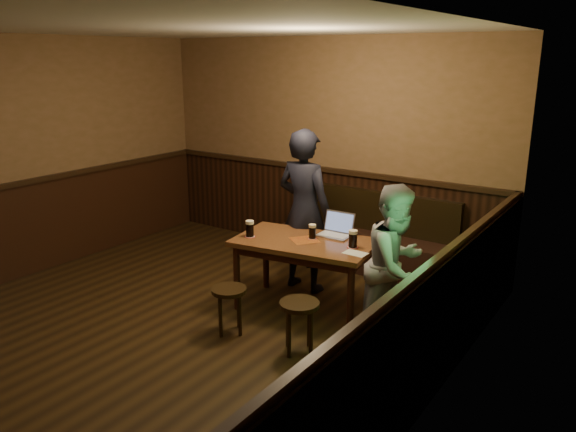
% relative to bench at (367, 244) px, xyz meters
% --- Properties ---
extents(room, '(5.04, 6.04, 2.84)m').
position_rel_bench_xyz_m(room, '(-0.79, -2.53, 0.89)').
color(room, black).
rests_on(room, ground).
extents(bench, '(2.20, 0.50, 0.95)m').
position_rel_bench_xyz_m(bench, '(0.00, 0.00, 0.00)').
color(bench, black).
rests_on(bench, ground).
extents(pub_table, '(1.51, 1.01, 0.76)m').
position_rel_bench_xyz_m(pub_table, '(0.00, -1.43, 0.34)').
color(pub_table, '#502A17').
rests_on(pub_table, ground).
extents(stool_left, '(0.35, 0.35, 0.45)m').
position_rel_bench_xyz_m(stool_left, '(-0.30, -2.28, 0.05)').
color(stool_left, black).
rests_on(stool_left, ground).
extents(stool_right, '(0.40, 0.40, 0.48)m').
position_rel_bench_xyz_m(stool_right, '(0.46, -2.22, 0.07)').
color(stool_right, black).
rests_on(stool_right, ground).
extents(pint_left, '(0.11, 0.11, 0.18)m').
position_rel_bench_xyz_m(pint_left, '(-0.53, -1.66, 0.53)').
color(pint_left, maroon).
rests_on(pint_left, pub_table).
extents(pint_mid, '(0.10, 0.10, 0.15)m').
position_rel_bench_xyz_m(pint_mid, '(0.04, -1.35, 0.52)').
color(pint_mid, maroon).
rests_on(pint_mid, pub_table).
extents(pint_right, '(0.11, 0.11, 0.18)m').
position_rel_bench_xyz_m(pint_right, '(0.51, -1.36, 0.53)').
color(pint_right, maroon).
rests_on(pint_right, pub_table).
extents(laptop, '(0.34, 0.28, 0.24)m').
position_rel_bench_xyz_m(laptop, '(0.18, -1.11, 0.50)').
color(laptop, silver).
rests_on(laptop, pub_table).
extents(menu, '(0.22, 0.16, 0.00)m').
position_rel_bench_xyz_m(menu, '(0.61, -1.49, 0.44)').
color(menu, silver).
rests_on(menu, pub_table).
extents(person_suit, '(0.68, 0.46, 1.82)m').
position_rel_bench_xyz_m(person_suit, '(-0.30, -0.98, 0.60)').
color(person_suit, black).
rests_on(person_suit, ground).
extents(person_grey, '(0.67, 0.81, 1.50)m').
position_rel_bench_xyz_m(person_grey, '(1.07, -1.57, 0.44)').
color(person_grey, gray).
rests_on(person_grey, ground).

